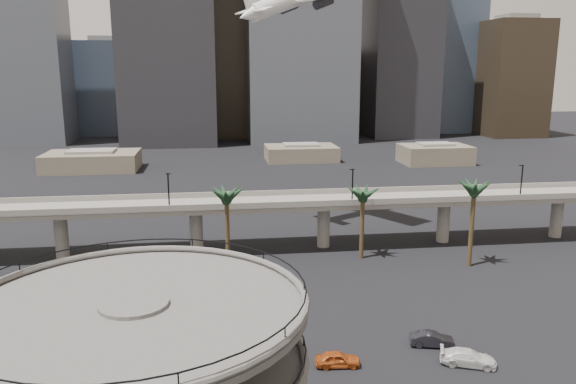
{
  "coord_description": "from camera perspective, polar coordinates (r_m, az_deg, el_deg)",
  "views": [
    {
      "loc": [
        -7.77,
        -37.93,
        30.57
      ],
      "look_at": [
        1.1,
        28.0,
        15.98
      ],
      "focal_mm": 35.0,
      "sensor_mm": 36.0,
      "label": 1
    }
  ],
  "objects": [
    {
      "name": "overpass",
      "position": [
        96.1,
        -2.8,
        -1.63
      ],
      "size": [
        130.0,
        9.3,
        14.7
      ],
      "color": "slate",
      "rests_on": "ground"
    },
    {
      "name": "palm_trees",
      "position": [
        87.52,
        6.95,
        -0.35
      ],
      "size": [
        42.4,
        10.4,
        14.0
      ],
      "color": "#46361E",
      "rests_on": "ground"
    },
    {
      "name": "low_buildings",
      "position": [
        182.93,
        -2.98,
        3.64
      ],
      "size": [
        135.0,
        27.5,
        6.8
      ],
      "color": "brown",
      "rests_on": "ground"
    },
    {
      "name": "skyline",
      "position": [
        256.23,
        -2.61,
        14.55
      ],
      "size": [
        269.0,
        86.0,
        110.53
      ],
      "color": "#816D59",
      "rests_on": "ground"
    },
    {
      "name": "car_a",
      "position": [
        61.63,
        5.05,
        -16.55
      ],
      "size": [
        4.89,
        2.29,
        1.62
      ],
      "primitive_type": "imported",
      "rotation": [
        0.0,
        0.0,
        1.49
      ],
      "color": "#B64F1A",
      "rests_on": "ground"
    },
    {
      "name": "car_b",
      "position": [
        67.26,
        14.42,
        -14.3
      ],
      "size": [
        5.2,
        2.84,
        1.62
      ],
      "primitive_type": "imported",
      "rotation": [
        0.0,
        0.0,
        1.33
      ],
      "color": "black",
      "rests_on": "ground"
    },
    {
      "name": "car_c",
      "position": [
        64.49,
        17.84,
        -15.72
      ],
      "size": [
        6.24,
        4.24,
        1.68
      ],
      "primitive_type": "imported",
      "rotation": [
        0.0,
        0.0,
        1.21
      ],
      "color": "silver",
      "rests_on": "ground"
    }
  ]
}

